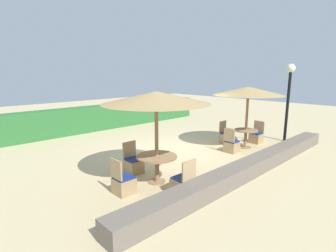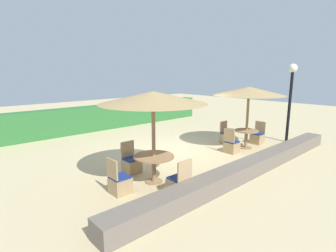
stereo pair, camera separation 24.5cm
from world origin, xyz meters
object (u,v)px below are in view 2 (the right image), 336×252
(round_table_front_right, at_px, (246,135))
(patio_chair_front_right_east, at_px, (257,137))
(patio_chair_front_left_west, at_px, (120,183))
(patio_chair_front_left_north, at_px, (131,164))
(lamp_post, at_px, (291,87))
(parasol_front_left, at_px, (153,98))
(parasol_front_right, at_px, (249,91))
(round_table_front_left, at_px, (154,161))
(patio_chair_front_right_north, at_px, (227,137))
(patio_chair_front_left_south, at_px, (179,185))
(patio_chair_front_right_west, at_px, (232,146))

(round_table_front_right, relative_size, patio_chair_front_right_east, 1.00)
(patio_chair_front_left_west, relative_size, round_table_front_right, 1.00)
(patio_chair_front_left_north, bearing_deg, lamp_post, 167.45)
(parasol_front_left, bearing_deg, parasol_front_right, 1.19)
(round_table_front_right, bearing_deg, round_table_front_left, -178.81)
(parasol_front_right, distance_m, patio_chair_front_right_north, 2.20)
(patio_chair_front_left_north, relative_size, patio_chair_front_right_north, 1.00)
(patio_chair_front_left_west, distance_m, parasol_front_right, 6.20)
(parasol_front_left, relative_size, patio_chair_front_right_north, 3.06)
(patio_chair_front_left_west, bearing_deg, round_table_front_right, 90.57)
(patio_chair_front_right_north, bearing_deg, round_table_front_left, 12.08)
(round_table_front_left, distance_m, patio_chair_front_left_north, 1.06)
(lamp_post, distance_m, patio_chair_front_left_south, 7.35)
(patio_chair_front_left_north, height_order, patio_chair_front_right_east, same)
(round_table_front_left, relative_size, patio_chair_front_right_east, 1.19)
(patio_chair_front_right_east, distance_m, patio_chair_front_right_north, 1.29)
(patio_chair_front_left_west, distance_m, patio_chair_front_right_west, 4.93)
(parasol_front_right, bearing_deg, round_table_front_left, -178.81)
(patio_chair_front_left_north, height_order, patio_chair_front_right_west, same)
(parasol_front_left, bearing_deg, patio_chair_front_right_west, 1.89)
(parasol_front_left, xyz_separation_m, round_table_front_right, (4.80, 0.10, -1.77))
(patio_chair_front_right_east, bearing_deg, patio_chair_front_left_south, 101.30)
(patio_chair_front_right_west, bearing_deg, round_table_front_right, 88.31)
(patio_chair_front_left_south, xyz_separation_m, patio_chair_front_right_west, (3.90, 1.14, 0.00))
(patio_chair_front_left_west, relative_size, parasol_front_right, 0.34)
(lamp_post, distance_m, round_table_front_left, 7.23)
(patio_chair_front_left_south, relative_size, patio_chair_front_left_west, 1.00)
(parasol_front_left, height_order, patio_chair_front_right_north, parasol_front_left)
(round_table_front_left, bearing_deg, round_table_front_right, 1.19)
(patio_chair_front_left_south, relative_size, round_table_front_right, 1.00)
(parasol_front_left, bearing_deg, patio_chair_front_right_east, 1.50)
(lamp_post, height_order, round_table_front_right, lamp_post)
(lamp_post, relative_size, parasol_front_left, 1.17)
(patio_chair_front_right_east, bearing_deg, round_table_front_right, 93.00)
(patio_chair_front_left_north, bearing_deg, patio_chair_front_right_north, -179.63)
(round_table_front_left, xyz_separation_m, patio_chair_front_right_east, (5.79, 0.15, -0.34))
(patio_chair_front_left_south, height_order, parasol_front_right, parasol_front_right)
(patio_chair_front_left_north, relative_size, patio_chair_front_left_west, 1.00)
(patio_chair_front_right_north, bearing_deg, round_table_front_right, 87.14)
(patio_chair_front_left_west, bearing_deg, patio_chair_front_left_south, 44.31)
(patio_chair_front_left_west, height_order, parasol_front_right, parasol_front_right)
(patio_chair_front_left_west, distance_m, patio_chair_front_right_north, 6.00)
(round_table_front_left, relative_size, patio_chair_front_left_north, 1.19)
(lamp_post, bearing_deg, round_table_front_right, 163.19)
(parasol_front_right, bearing_deg, round_table_front_right, 90.00)
(patio_chair_front_left_north, xyz_separation_m, patio_chair_front_right_north, (4.90, 0.03, 0.00))
(patio_chair_front_right_east, bearing_deg, round_table_front_left, 91.50)
(lamp_post, xyz_separation_m, patio_chair_front_right_west, (-3.13, 0.69, -2.09))
(patio_chair_front_left_north, distance_m, patio_chair_front_right_north, 4.90)
(round_table_front_right, bearing_deg, patio_chair_front_right_east, 3.00)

